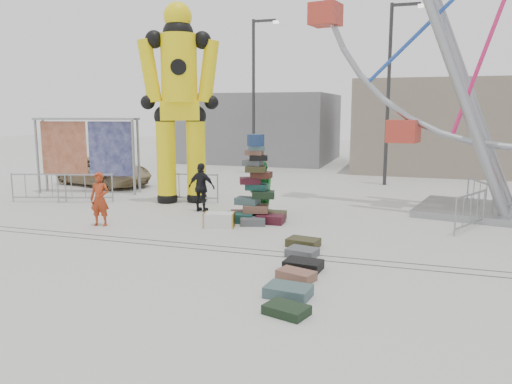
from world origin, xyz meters
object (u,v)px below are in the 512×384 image
(pedestrian_green, at_px, (261,189))
(steamer_trunk, at_px, (219,220))
(lamp_post_left, at_px, (255,89))
(banner_scaffold, at_px, (87,137))
(parked_suv, at_px, (104,171))
(barricade_wheel_back, at_px, (479,197))
(pedestrian_black, at_px, (202,187))
(pedestrian_red, at_px, (100,199))
(suitcase_tower, at_px, (256,197))
(crash_test_dummy, at_px, (180,96))
(barricade_dummy_c, at_px, (192,188))
(lamp_post_right, at_px, (391,85))
(barricade_dummy_b, at_px, (85,188))
(barricade_wheel_front, at_px, (470,211))
(barricade_dummy_a, at_px, (39,188))

(pedestrian_green, bearing_deg, steamer_trunk, -57.60)
(lamp_post_left, relative_size, banner_scaffold, 1.85)
(parked_suv, bearing_deg, lamp_post_left, -26.06)
(barricade_wheel_back, xyz_separation_m, pedestrian_black, (-8.97, -2.61, 0.28))
(pedestrian_red, bearing_deg, banner_scaffold, 119.59)
(lamp_post_left, relative_size, suitcase_tower, 2.96)
(crash_test_dummy, distance_m, barricade_wheel_back, 10.98)
(barricade_dummy_c, bearing_deg, suitcase_tower, -41.78)
(lamp_post_right, xyz_separation_m, crash_test_dummy, (-7.04, -6.75, -0.57))
(barricade_dummy_b, relative_size, pedestrian_black, 1.21)
(steamer_trunk, xyz_separation_m, pedestrian_green, (0.74, 1.83, 0.69))
(parked_suv, bearing_deg, pedestrian_black, -106.07)
(barricade_wheel_front, height_order, parked_suv, parked_suv)
(parked_suv, bearing_deg, steamer_trunk, -111.28)
(lamp_post_left, height_order, barricade_wheel_back, lamp_post_left)
(suitcase_tower, height_order, steamer_trunk, suitcase_tower)
(lamp_post_left, xyz_separation_m, suitcase_tower, (3.57, -10.95, -3.73))
(barricade_dummy_b, relative_size, pedestrian_red, 1.24)
(barricade_dummy_b, xyz_separation_m, pedestrian_black, (4.80, -0.15, 0.28))
(lamp_post_left, distance_m, parked_suv, 8.90)
(lamp_post_right, height_order, pedestrian_red, lamp_post_right)
(lamp_post_right, xyz_separation_m, barricade_wheel_back, (3.33, -5.48, -3.93))
(barricade_dummy_b, xyz_separation_m, barricade_wheel_back, (13.77, 2.46, 0.00))
(barricade_dummy_a, distance_m, pedestrian_green, 8.67)
(crash_test_dummy, distance_m, pedestrian_red, 5.26)
(steamer_trunk, xyz_separation_m, barricade_wheel_back, (7.55, 4.55, 0.34))
(crash_test_dummy, relative_size, barricade_dummy_a, 3.71)
(steamer_trunk, distance_m, barricade_dummy_c, 4.17)
(lamp_post_left, height_order, pedestrian_green, lamp_post_left)
(lamp_post_right, bearing_deg, crash_test_dummy, -136.22)
(barricade_dummy_a, relative_size, barricade_wheel_front, 1.00)
(suitcase_tower, bearing_deg, barricade_wheel_back, 19.34)
(suitcase_tower, height_order, parked_suv, suitcase_tower)
(steamer_trunk, bearing_deg, barricade_dummy_c, 113.58)
(steamer_trunk, xyz_separation_m, pedestrian_black, (-1.42, 1.93, 0.62))
(steamer_trunk, height_order, pedestrian_green, pedestrian_green)
(parked_suv, bearing_deg, barricade_dummy_b, -139.20)
(barricade_wheel_front, relative_size, pedestrian_red, 1.24)
(suitcase_tower, relative_size, pedestrian_green, 1.49)
(lamp_post_right, relative_size, pedestrian_black, 4.83)
(pedestrian_red, relative_size, pedestrian_green, 0.90)
(pedestrian_red, bearing_deg, barricade_dummy_b, 123.23)
(lamp_post_left, distance_m, barricade_wheel_back, 13.34)
(lamp_post_right, distance_m, pedestrian_black, 10.52)
(suitcase_tower, xyz_separation_m, barricade_dummy_b, (-7.01, 1.01, -0.20))
(barricade_dummy_b, bearing_deg, lamp_post_left, 49.72)
(lamp_post_right, relative_size, barricade_wheel_back, 4.00)
(steamer_trunk, xyz_separation_m, parked_suv, (-8.08, 5.98, 0.45))
(pedestrian_green, bearing_deg, barricade_dummy_b, -127.76)
(barricade_dummy_c, bearing_deg, barricade_dummy_b, -167.97)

